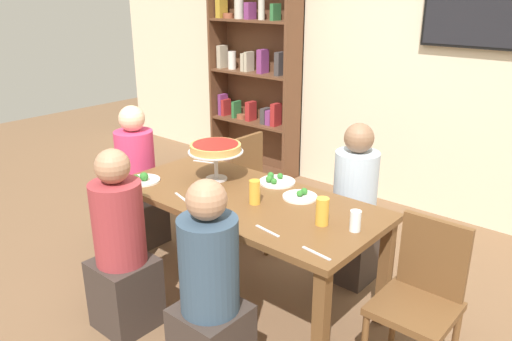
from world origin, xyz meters
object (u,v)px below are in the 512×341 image
(dining_table, at_px, (246,210))
(salad_plate_spare, at_px, (300,196))
(diner_near_left, at_px, (122,255))
(salad_plate_far_diner, at_px, (143,179))
(cutlery_knife_far, at_px, (226,214))
(diner_head_west, at_px, (138,187))
(cutlery_fork_near, at_px, (204,162))
(chair_far_left, at_px, (257,184))
(water_glass_clear_near, at_px, (355,221))
(cutlery_spare_fork, at_px, (316,253))
(chair_head_east, at_px, (421,294))
(salad_plate_near_diner, at_px, (276,181))
(diner_far_right, at_px, (353,215))
(beer_glass_amber_tall, at_px, (255,192))
(deep_dish_pizza_stand, at_px, (216,149))
(beer_glass_amber_short, at_px, (322,211))
(cutlery_fork_far, at_px, (267,231))
(bookshelf, at_px, (255,72))
(television, at_px, (486,12))
(diner_near_right, at_px, (210,301))
(cutlery_knife_near, at_px, (182,198))

(dining_table, height_order, salad_plate_spare, salad_plate_spare)
(diner_near_left, xyz_separation_m, salad_plate_spare, (0.64, 0.91, 0.26))
(salad_plate_far_diner, relative_size, cutlery_knife_far, 1.27)
(diner_head_west, distance_m, cutlery_knife_far, 1.32)
(cutlery_fork_near, bearing_deg, chair_far_left, -133.54)
(water_glass_clear_near, height_order, cutlery_fork_near, water_glass_clear_near)
(chair_far_left, distance_m, cutlery_spare_fork, 1.63)
(chair_head_east, height_order, salad_plate_near_diner, chair_head_east)
(salad_plate_near_diner, xyz_separation_m, salad_plate_spare, (0.28, -0.10, -0.00))
(diner_far_right, relative_size, beer_glass_amber_tall, 7.63)
(deep_dish_pizza_stand, height_order, salad_plate_spare, deep_dish_pizza_stand)
(chair_far_left, distance_m, cutlery_knife_far, 1.16)
(chair_far_left, height_order, deep_dish_pizza_stand, deep_dish_pizza_stand)
(diner_near_left, relative_size, beer_glass_amber_short, 7.28)
(salad_plate_far_diner, height_order, cutlery_fork_far, salad_plate_far_diner)
(bookshelf, height_order, cutlery_knife_far, bookshelf)
(deep_dish_pizza_stand, bearing_deg, beer_glass_amber_short, -6.93)
(television, height_order, beer_glass_amber_short, television)
(diner_head_west, xyz_separation_m, cutlery_fork_near, (0.50, 0.27, 0.25))
(salad_plate_far_diner, relative_size, beer_glass_amber_short, 1.45)
(salad_plate_near_diner, xyz_separation_m, water_glass_clear_near, (0.77, -0.28, 0.04))
(television, bearing_deg, salad_plate_spare, -101.43)
(diner_near_right, relative_size, deep_dish_pizza_stand, 3.06)
(deep_dish_pizza_stand, relative_size, water_glass_clear_near, 3.20)
(bookshelf, distance_m, salad_plate_far_diner, 2.50)
(salad_plate_far_diner, relative_size, cutlery_knife_near, 1.27)
(deep_dish_pizza_stand, bearing_deg, diner_far_right, 38.04)
(salad_plate_far_diner, xyz_separation_m, salad_plate_spare, (0.98, 0.47, -0.01))
(dining_table, distance_m, cutlery_fork_near, 0.75)
(salad_plate_near_diner, height_order, cutlery_knife_far, salad_plate_near_diner)
(diner_near_right, xyz_separation_m, cutlery_knife_near, (-0.66, 0.41, 0.25))
(diner_head_west, xyz_separation_m, beer_glass_amber_tall, (1.30, -0.07, 0.32))
(beer_glass_amber_tall, xyz_separation_m, cutlery_fork_near, (-0.80, 0.34, -0.07))
(dining_table, height_order, diner_far_right, diner_far_right)
(cutlery_knife_far, bearing_deg, salad_plate_far_diner, -159.32)
(diner_near_right, relative_size, diner_head_west, 1.00)
(beer_glass_amber_short, relative_size, cutlery_spare_fork, 0.88)
(diner_near_left, distance_m, cutlery_fork_near, 1.08)
(diner_head_west, distance_m, chair_far_left, 0.96)
(beer_glass_amber_tall, bearing_deg, beer_glass_amber_short, 3.09)
(television, distance_m, cutlery_knife_near, 2.78)
(water_glass_clear_near, distance_m, cutlery_fork_far, 0.48)
(diner_near_right, bearing_deg, salad_plate_spare, 6.03)
(chair_far_left, xyz_separation_m, water_glass_clear_near, (1.27, -0.67, 0.31))
(beer_glass_amber_short, bearing_deg, water_glass_clear_near, 15.82)
(bookshelf, height_order, diner_near_left, bookshelf)
(beer_glass_amber_tall, bearing_deg, cutlery_knife_near, -149.95)
(bookshelf, distance_m, beer_glass_amber_tall, 2.73)
(salad_plate_spare, xyz_separation_m, cutlery_spare_fork, (0.47, -0.52, -0.01))
(television, distance_m, chair_head_east, 2.47)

